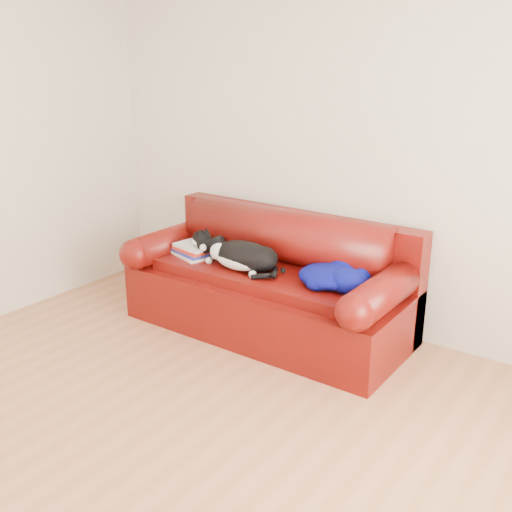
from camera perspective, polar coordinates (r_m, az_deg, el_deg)
The scene contains 7 objects.
ground at distance 3.39m, azimuth -8.66°, elevation -17.45°, with size 4.50×4.50×0.00m, color #95603B.
room_shell at distance 2.69m, azimuth -8.23°, elevation 11.60°, with size 4.52×4.02×2.61m.
sofa_base at distance 4.49m, azimuth 1.08°, elevation -4.28°, with size 2.10×0.90×0.50m.
sofa_back at distance 4.57m, azimuth 2.83°, elevation 0.21°, with size 2.10×1.01×0.88m.
book_stack at distance 4.66m, azimuth -5.83°, elevation 0.56°, with size 0.38×0.33×0.10m.
cat at distance 4.33m, azimuth -1.28°, elevation -0.03°, with size 0.73×0.31×0.26m.
blanket at distance 4.08m, azimuth 7.32°, elevation -1.85°, with size 0.56×0.45×0.16m.
Camera 1 is at (1.98, -1.91, 1.99)m, focal length 42.00 mm.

